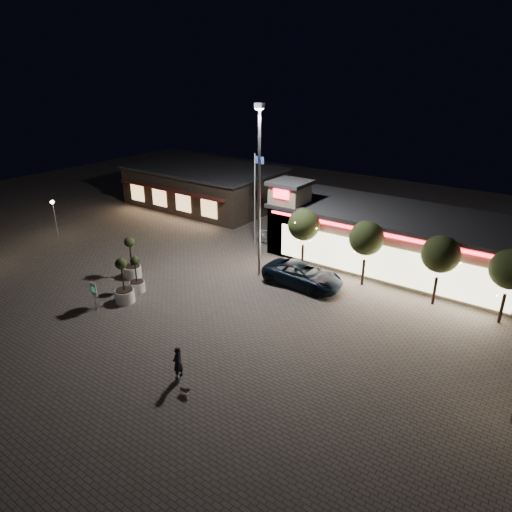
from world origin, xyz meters
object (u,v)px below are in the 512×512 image
Objects in this scene: pedestrian at (178,363)px; planter_mid at (124,289)px; pickup_truck at (303,275)px; valet_sign at (94,292)px; white_sedan at (276,238)px; planter_left at (132,265)px.

pedestrian is 0.55× the size of planter_mid.
pickup_truck is 14.15m from valet_sign.
planter_left is at bearing 174.80° from white_sedan.
valet_sign reaches higher than white_sedan.
planter_mid is (-8.33, -9.11, 0.17)m from pickup_truck.
pedestrian is (6.28, -18.40, 0.20)m from white_sedan.
white_sedan is 1.24× the size of planter_left.
planter_left reaches higher than valet_sign.
planter_left is 1.64× the size of valet_sign.
white_sedan is 2.02× the size of valet_sign.
planter_mid is at bearing 137.31° from pickup_truck.
valet_sign is at bearing -107.91° from planter_mid.
pickup_truck is 3.35× the size of pedestrian.
white_sedan is 19.44m from pedestrian.
valet_sign is at bearing 140.57° from pickup_truck.
valet_sign is at bearing -104.80° from pedestrian.
white_sedan is at bearing 81.07° from planter_mid.
pickup_truck is 1.84× the size of planter_mid.
pedestrian reaches higher than white_sedan.
valet_sign is (-0.60, -1.85, 0.38)m from planter_mid.
pickup_truck is 1.49× the size of white_sedan.
planter_left is 1.00× the size of planter_mid.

